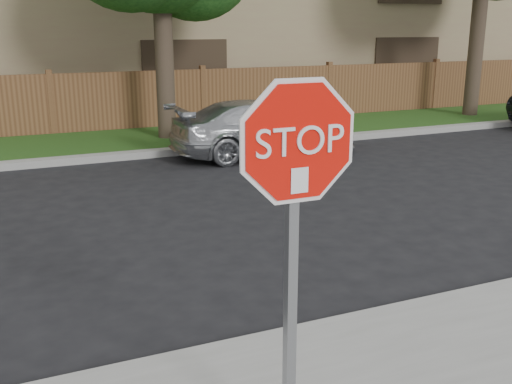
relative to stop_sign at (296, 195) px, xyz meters
name	(u,v)px	position (x,y,z in m)	size (l,w,h in m)	color
ground	(187,358)	(-0.26, 1.48, -1.83)	(90.00, 90.00, 0.00)	black
far_curb	(70,160)	(-0.26, 9.63, -1.75)	(70.00, 0.30, 0.15)	gray
grass_strip	(61,147)	(-0.26, 11.28, -1.77)	(70.00, 3.00, 0.12)	#1E4714
fence	(52,106)	(-0.26, 12.88, -1.03)	(70.00, 0.12, 1.60)	brown
apartment_building	(27,0)	(-0.26, 18.48, 1.70)	(35.20, 9.20, 7.20)	#967B5D
stop_sign	(296,195)	(0.00, 0.00, 0.00)	(1.01, 0.13, 2.55)	gray
sedan_right	(265,128)	(3.79, 8.84, -1.23)	(1.68, 4.14, 1.20)	#B3B6BB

